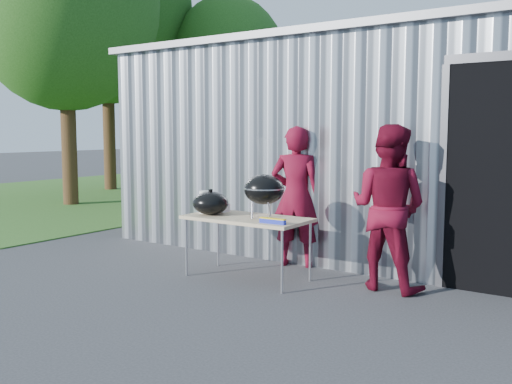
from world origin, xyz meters
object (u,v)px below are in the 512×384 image
Objects in this scene: folding_table at (247,220)px; person_cook at (296,197)px; kettle_grill at (264,183)px; person_bystander at (388,207)px.

person_cook is (0.15, 0.90, 0.21)m from folding_table.
person_cook is at bearing 80.49° from folding_table.
folding_table is 0.52m from kettle_grill.
kettle_grill is 0.52× the size of person_cook.
person_bystander is at bearing 18.77° from folding_table.
person_cook reaches higher than kettle_grill.
person_cook is at bearing -11.13° from person_bystander.
kettle_grill is 0.93m from person_cook.
kettle_grill is at bearing 0.36° from folding_table.
folding_table is 0.82× the size of person_cook.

